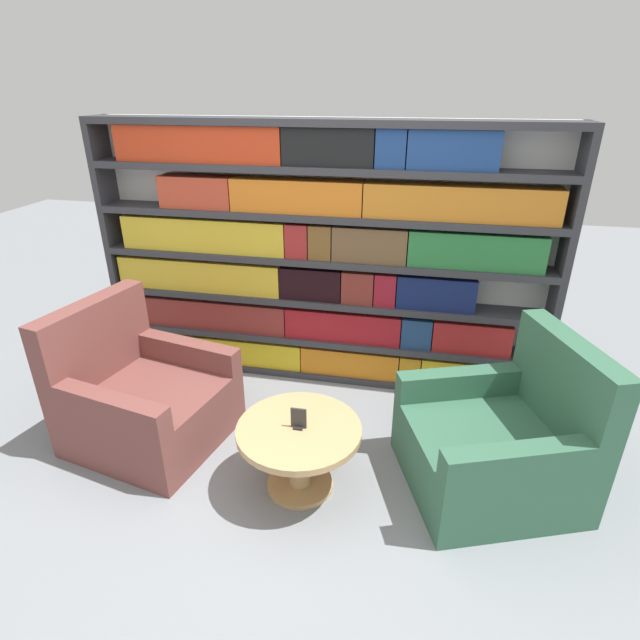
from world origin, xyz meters
The scene contains 6 objects.
ground_plane centered at (0.00, 0.00, 0.00)m, with size 14.00×14.00×0.00m, color gray.
bookshelf centered at (-0.03, 1.40, 0.97)m, with size 3.41×0.30×1.96m.
armchair_left centered at (-0.97, 0.34, 0.29)m, with size 1.06×1.01×0.92m.
armchair_right centered at (1.27, 0.35, 0.29)m, with size 1.14×1.11×0.92m.
coffee_table centered at (0.15, 0.08, 0.31)m, with size 0.70×0.70×0.43m.
table_sign centered at (0.15, 0.08, 0.48)m, with size 0.09×0.06×0.12m.
Camera 1 is at (0.72, -2.10, 2.15)m, focal length 28.00 mm.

